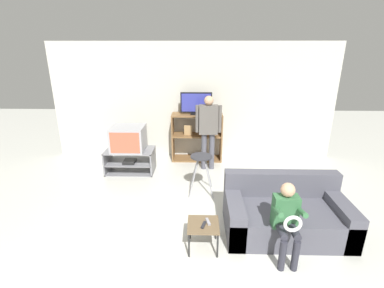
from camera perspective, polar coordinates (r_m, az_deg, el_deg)
The scene contains 13 objects.
ground_plane at distance 3.43m, azimuth -1.52°, elevation -27.04°, with size 18.00×18.00×0.00m, color beige.
wall_back at distance 6.40m, azimuth 0.24°, elevation 8.70°, with size 6.40×0.06×2.60m.
tv_stand at distance 5.94m, azimuth -12.52°, elevation -3.38°, with size 0.98×0.57×0.48m.
television_main at distance 5.78m, azimuth -12.92°, elevation 1.16°, with size 0.65×0.60×0.50m.
media_shelf at distance 6.31m, azimuth 1.01°, elevation 1.51°, with size 1.13×0.42×1.08m.
television_flat at distance 6.10m, azimuth 0.86°, elevation 8.21°, with size 0.68×0.20×0.48m.
folding_stool at distance 4.83m, azimuth 1.94°, elevation -3.82°, with size 0.43×0.43×0.71m.
snack_table at distance 3.69m, azimuth 2.32°, elevation -16.68°, with size 0.40×0.40×0.36m.
remote_control_black at distance 3.64m, azimuth 2.40°, elevation -16.22°, with size 0.04×0.14×0.02m, color #232328.
remote_control_white at distance 3.69m, azimuth 3.29°, elevation -15.60°, with size 0.04×0.14×0.02m, color gray.
couch at distance 4.23m, azimuth 18.52°, elevation -13.47°, with size 1.66×0.94×0.76m.
person_standing_adult at distance 5.71m, azimuth 3.37°, elevation 3.72°, with size 0.53×0.20×1.57m.
person_seated_child at distance 3.59m, azimuth 18.86°, elevation -13.98°, with size 0.33×0.43×0.97m.
Camera 1 is at (0.15, -2.36, 2.48)m, focal length 26.00 mm.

